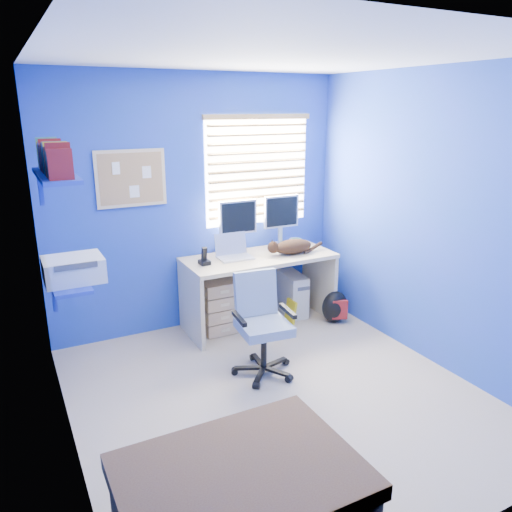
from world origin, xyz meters
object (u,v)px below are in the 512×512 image
laptop (235,248)px  cat (293,247)px  office_chair (262,337)px  desk (259,290)px  tower_pc (292,294)px

laptop → cat: 0.61m
laptop → office_chair: (-0.18, -0.90, -0.53)m
office_chair → cat: bearing=45.4°
desk → cat: (0.35, -0.08, 0.44)m
office_chair → laptop: bearing=78.7°
cat → tower_pc: 0.62m
desk → laptop: (-0.25, 0.04, 0.48)m
desk → tower_pc: (0.46, 0.09, -0.14)m
laptop → tower_pc: (0.71, 0.05, -0.62)m
office_chair → desk: bearing=63.7°
desk → laptop: bearing=171.8°
desk → laptop: size_ratio=4.60×
office_chair → tower_pc: bearing=47.2°
cat → office_chair: size_ratio=0.48×
tower_pc → office_chair: size_ratio=0.53×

